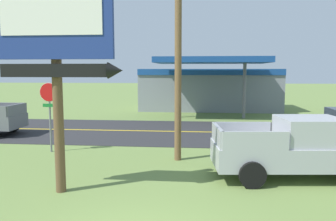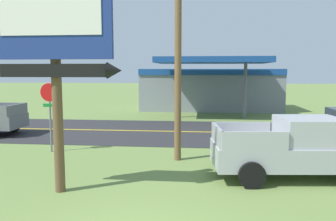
# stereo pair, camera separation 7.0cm
# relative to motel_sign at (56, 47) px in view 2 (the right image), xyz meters

# --- Properties ---
(road_asphalt) EXTENTS (140.00, 8.00, 0.02)m
(road_asphalt) POSITION_rel_motel_sign_xyz_m (2.52, 10.02, -4.07)
(road_asphalt) COLOR #2B2B2D
(road_asphalt) RESTS_ON ground
(road_centre_line) EXTENTS (126.00, 0.20, 0.01)m
(road_centre_line) POSITION_rel_motel_sign_xyz_m (2.52, 10.02, -4.05)
(road_centre_line) COLOR gold
(road_centre_line) RESTS_ON road_asphalt
(motel_sign) EXTENTS (3.56, 0.54, 5.89)m
(motel_sign) POSITION_rel_motel_sign_xyz_m (0.00, 0.00, 0.00)
(motel_sign) COLOR brown
(motel_sign) RESTS_ON ground
(stop_sign) EXTENTS (0.80, 0.08, 2.95)m
(stop_sign) POSITION_rel_motel_sign_xyz_m (-2.46, 4.70, -2.05)
(stop_sign) COLOR slate
(stop_sign) RESTS_ON ground
(utility_pole) EXTENTS (2.04, 0.26, 9.91)m
(utility_pole) POSITION_rel_motel_sign_xyz_m (3.01, 3.94, 1.21)
(utility_pole) COLOR brown
(utility_pole) RESTS_ON ground
(gas_station) EXTENTS (12.00, 11.50, 4.40)m
(gas_station) POSITION_rel_motel_sign_xyz_m (4.58, 21.71, -2.13)
(gas_station) COLOR gray
(gas_station) RESTS_ON ground
(pickup_silver_parked_on_lawn) EXTENTS (5.37, 2.63, 1.96)m
(pickup_silver_parked_on_lawn) POSITION_rel_motel_sign_xyz_m (6.98, 2.12, -3.11)
(pickup_silver_parked_on_lawn) COLOR #A8AAAF
(pickup_silver_parked_on_lawn) RESTS_ON ground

